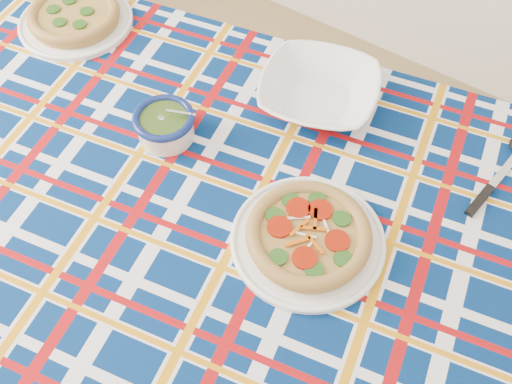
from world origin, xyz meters
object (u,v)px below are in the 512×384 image
Objects in this scene: serving_bowl at (319,92)px; main_focaccia_plate at (309,235)px; dining_table at (220,222)px; pesto_bowl at (165,124)px.

main_focaccia_plate is at bearing -62.01° from serving_bowl.
main_focaccia_plate is (0.21, 0.02, 0.11)m from dining_table.
pesto_bowl reaches higher than serving_bowl.
serving_bowl reaches higher than main_focaccia_plate.
pesto_bowl is at bearing 147.14° from dining_table.
serving_bowl is at bearing 117.99° from main_focaccia_plate.
dining_table is 0.25m from pesto_bowl.
serving_bowl is at bearing 51.19° from pesto_bowl.
dining_table is at bearing -21.47° from pesto_bowl.
main_focaccia_plate is at bearing -7.98° from pesto_bowl.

